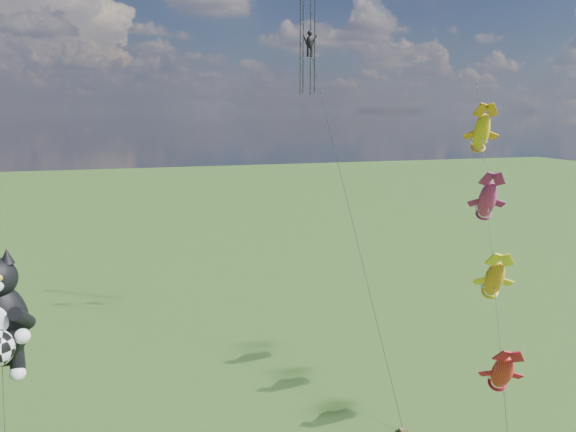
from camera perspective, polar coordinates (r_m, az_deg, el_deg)
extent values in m
ellipsoid|color=black|center=(27.72, -27.23, -9.66)|extent=(2.51, 2.10, 3.48)
cone|color=black|center=(26.69, -26.66, -3.65)|extent=(0.65, 0.65, 0.65)
sphere|color=white|center=(26.58, -25.37, -10.98)|extent=(0.65, 0.65, 0.65)
sphere|color=white|center=(28.33, -25.76, -14.20)|extent=(0.70, 0.70, 0.70)
cylinder|color=black|center=(29.12, 20.08, -4.58)|extent=(7.05, 14.21, 18.09)
ellipsoid|color=red|center=(27.23, 20.93, -14.60)|extent=(1.85, 2.53, 2.56)
ellipsoid|color=#D84B19|center=(28.77, 20.20, -6.01)|extent=(1.85, 2.53, 2.56)
ellipsoid|color=#D8336E|center=(30.90, 19.58, 1.55)|extent=(1.85, 2.53, 2.56)
ellipsoid|color=yellow|center=(33.49, 19.05, 8.04)|extent=(1.85, 2.53, 2.56)
cube|color=brown|center=(31.88, 11.60, -20.55)|extent=(0.40, 0.30, 0.22)
cylinder|color=black|center=(35.46, 5.89, 2.10)|extent=(0.35, 17.09, 22.29)
cylinder|color=black|center=(40.09, 1.56, 17.11)|extent=(0.08, 0.08, 6.94)
cylinder|color=black|center=(40.35, 2.68, 17.06)|extent=(0.08, 0.08, 6.94)
cylinder|color=black|center=(43.38, 1.27, 18.23)|extent=(0.08, 0.08, 9.52)
cylinder|color=black|center=(43.62, 2.27, 18.18)|extent=(0.08, 0.08, 9.52)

